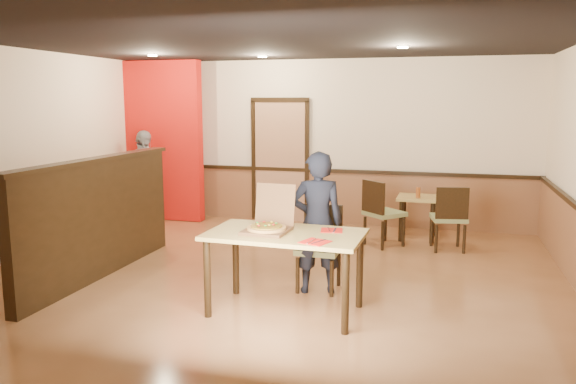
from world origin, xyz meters
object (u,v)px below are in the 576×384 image
object	(u,v)px
side_chair_left	(381,210)
side_table	(418,207)
condiment	(418,193)
side_chair_right	(449,216)
pizza_box	(268,226)
main_table	(285,243)
diner	(317,223)
passerby	(144,177)
diner_chair	(320,244)

from	to	relation	value
side_chair_left	side_table	world-z (taller)	side_chair_left
condiment	side_chair_right	bearing A→B (deg)	-46.55
condiment	side_table	bearing A→B (deg)	90.72
pizza_box	main_table	bearing A→B (deg)	2.89
main_table	side_chair_right	distance (m)	3.27
diner	passerby	distance (m)	4.53
side_chair_right	side_table	size ratio (longest dim) A/B	1.42
passerby	condiment	world-z (taller)	passerby
passerby	pizza_box	xyz separation A→B (m)	(3.31, -3.34, 0.07)
main_table	diner_chair	bearing A→B (deg)	79.83
side_chair_right	diner	distance (m)	2.61
diner	condiment	distance (m)	2.83
passerby	diner_chair	bearing A→B (deg)	-110.34
side_chair_left	side_table	distance (m)	0.78
main_table	diner_chair	world-z (taller)	diner_chair
diner	pizza_box	size ratio (longest dim) A/B	3.00
passerby	condiment	size ratio (longest dim) A/B	9.89
diner	main_table	bearing A→B (deg)	57.74
diner_chair	condiment	size ratio (longest dim) A/B	5.78
side_chair_left	main_table	bearing A→B (deg)	120.83
main_table	pizza_box	distance (m)	0.25
side_table	diner_chair	bearing A→B (deg)	-109.82
diner	condiment	bearing A→B (deg)	-127.71
main_table	diner	world-z (taller)	diner
side_chair_left	condiment	world-z (taller)	side_chair_left
main_table	diner_chair	distance (m)	0.87
side_table	pizza_box	size ratio (longest dim) A/B	1.26
diner	side_chair_right	bearing A→B (deg)	-141.06
side_chair_right	passerby	world-z (taller)	passerby
passerby	pizza_box	size ratio (longest dim) A/B	3.07
side_table	passerby	size ratio (longest dim) A/B	0.41
side_table	diner	bearing A→B (deg)	-108.91
pizza_box	side_chair_right	bearing A→B (deg)	61.69
diner_chair	diner	distance (m)	0.31
side_chair_right	condiment	xyz separation A→B (m)	(-0.46, 0.49, 0.23)
side_chair_left	side_table	bearing A→B (deg)	-86.43
side_chair_right	condiment	world-z (taller)	side_chair_right
diner	condiment	world-z (taller)	diner
main_table	diner	bearing A→B (deg)	77.55
side_chair_left	passerby	bearing A→B (deg)	36.57
main_table	diner	distance (m)	0.70
diner_chair	diner	world-z (taller)	diner
side_chair_right	diner	bearing A→B (deg)	45.94
condiment	pizza_box	bearing A→B (deg)	-111.44
condiment	diner_chair	bearing A→B (deg)	-110.80
side_chair_right	side_table	bearing A→B (deg)	-64.08
main_table	passerby	distance (m)	4.83
side_chair_left	pizza_box	size ratio (longest dim) A/B	1.85
passerby	diner	bearing A→B (deg)	-111.93
condiment	side_chair_left	bearing A→B (deg)	-136.74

